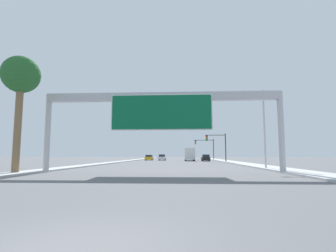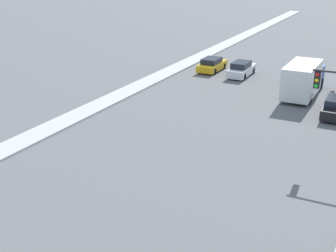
{
  "view_description": "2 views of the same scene",
  "coord_description": "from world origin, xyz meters",
  "px_view_note": "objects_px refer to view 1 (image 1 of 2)",
  "views": [
    {
      "loc": [
        1.75,
        -4.08,
        1.5
      ],
      "look_at": [
        0.0,
        27.99,
        5.0
      ],
      "focal_mm": 28.0,
      "sensor_mm": 36.0,
      "label": 1
    },
    {
      "loc": [
        11.07,
        19.56,
        12.07
      ],
      "look_at": [
        -0.91,
        42.88,
        2.17
      ],
      "focal_mm": 50.0,
      "sensor_mm": 36.0,
      "label": 2
    }
  ],
  "objects_px": {
    "sign_gantry": "(162,108)",
    "car_near_left": "(149,158)",
    "car_near_center": "(206,158)",
    "palm_tree_foreground": "(21,78)",
    "truck_box_primary": "(190,154)",
    "traffic_light_near_intersection": "(219,143)",
    "street_lamp_right": "(261,122)",
    "traffic_light_mid_block": "(207,146)",
    "car_mid_left": "(162,158)"
  },
  "relations": [
    {
      "from": "sign_gantry",
      "to": "car_near_left",
      "type": "bearing_deg",
      "value": 98.46
    },
    {
      "from": "car_near_center",
      "to": "palm_tree_foreground",
      "type": "height_order",
      "value": "palm_tree_foreground"
    },
    {
      "from": "sign_gantry",
      "to": "truck_box_primary",
      "type": "bearing_deg",
      "value": 85.27
    },
    {
      "from": "traffic_light_near_intersection",
      "to": "street_lamp_right",
      "type": "height_order",
      "value": "street_lamp_right"
    },
    {
      "from": "palm_tree_foreground",
      "to": "street_lamp_right",
      "type": "relative_size",
      "value": 1.12
    },
    {
      "from": "traffic_light_mid_block",
      "to": "car_near_center",
      "type": "bearing_deg",
      "value": -96.73
    },
    {
      "from": "street_lamp_right",
      "to": "truck_box_primary",
      "type": "bearing_deg",
      "value": 100.11
    },
    {
      "from": "traffic_light_mid_block",
      "to": "street_lamp_right",
      "type": "height_order",
      "value": "street_lamp_right"
    },
    {
      "from": "car_mid_left",
      "to": "street_lamp_right",
      "type": "distance_m",
      "value": 42.98
    },
    {
      "from": "car_near_center",
      "to": "truck_box_primary",
      "type": "relative_size",
      "value": 0.61
    },
    {
      "from": "traffic_light_mid_block",
      "to": "car_mid_left",
      "type": "bearing_deg",
      "value": -162.57
    },
    {
      "from": "car_near_left",
      "to": "car_near_center",
      "type": "relative_size",
      "value": 0.94
    },
    {
      "from": "car_near_left",
      "to": "palm_tree_foreground",
      "type": "relative_size",
      "value": 0.47
    },
    {
      "from": "car_near_center",
      "to": "traffic_light_near_intersection",
      "type": "distance_m",
      "value": 8.74
    },
    {
      "from": "car_mid_left",
      "to": "traffic_light_mid_block",
      "type": "distance_m",
      "value": 12.91
    },
    {
      "from": "traffic_light_near_intersection",
      "to": "car_mid_left",
      "type": "bearing_deg",
      "value": 127.34
    },
    {
      "from": "car_near_center",
      "to": "palm_tree_foreground",
      "type": "distance_m",
      "value": 44.76
    },
    {
      "from": "car_near_left",
      "to": "car_near_center",
      "type": "bearing_deg",
      "value": -32.69
    },
    {
      "from": "truck_box_primary",
      "to": "car_mid_left",
      "type": "bearing_deg",
      "value": 149.7
    },
    {
      "from": "car_near_left",
      "to": "sign_gantry",
      "type": "bearing_deg",
      "value": -81.54
    },
    {
      "from": "traffic_light_near_intersection",
      "to": "car_near_left",
      "type": "bearing_deg",
      "value": 133.2
    },
    {
      "from": "car_near_center",
      "to": "traffic_light_near_intersection",
      "type": "bearing_deg",
      "value": -76.54
    },
    {
      "from": "car_near_left",
      "to": "palm_tree_foreground",
      "type": "height_order",
      "value": "palm_tree_foreground"
    },
    {
      "from": "car_near_left",
      "to": "traffic_light_near_intersection",
      "type": "xyz_separation_m",
      "value": [
        15.9,
        -16.94,
        3.13
      ]
    },
    {
      "from": "traffic_light_near_intersection",
      "to": "street_lamp_right",
      "type": "xyz_separation_m",
      "value": [
        1.1,
        -24.33,
        1.15
      ]
    },
    {
      "from": "truck_box_primary",
      "to": "car_near_center",
      "type": "bearing_deg",
      "value": -50.3
    },
    {
      "from": "truck_box_primary",
      "to": "traffic_light_near_intersection",
      "type": "bearing_deg",
      "value": -66.06
    },
    {
      "from": "car_near_center",
      "to": "traffic_light_near_intersection",
      "type": "relative_size",
      "value": 0.83
    },
    {
      "from": "sign_gantry",
      "to": "traffic_light_mid_block",
      "type": "xyz_separation_m",
      "value": [
        8.42,
        50.11,
        -1.47
      ]
    },
    {
      "from": "car_near_center",
      "to": "palm_tree_foreground",
      "type": "relative_size",
      "value": 0.5
    },
    {
      "from": "truck_box_primary",
      "to": "palm_tree_foreground",
      "type": "bearing_deg",
      "value": -108.12
    },
    {
      "from": "car_near_left",
      "to": "car_mid_left",
      "type": "height_order",
      "value": "car_mid_left"
    },
    {
      "from": "car_mid_left",
      "to": "truck_box_primary",
      "type": "relative_size",
      "value": 0.6
    },
    {
      "from": "truck_box_primary",
      "to": "street_lamp_right",
      "type": "bearing_deg",
      "value": -79.89
    },
    {
      "from": "traffic_light_near_intersection",
      "to": "traffic_light_mid_block",
      "type": "bearing_deg",
      "value": 91.38
    },
    {
      "from": "street_lamp_right",
      "to": "palm_tree_foreground",
      "type": "bearing_deg",
      "value": -159.02
    },
    {
      "from": "car_near_left",
      "to": "truck_box_primary",
      "type": "bearing_deg",
      "value": -24.43
    },
    {
      "from": "car_near_center",
      "to": "street_lamp_right",
      "type": "relative_size",
      "value": 0.56
    },
    {
      "from": "traffic_light_near_intersection",
      "to": "traffic_light_mid_block",
      "type": "height_order",
      "value": "traffic_light_mid_block"
    },
    {
      "from": "palm_tree_foreground",
      "to": "traffic_light_mid_block",
      "type": "bearing_deg",
      "value": 69.58
    },
    {
      "from": "car_near_left",
      "to": "truck_box_primary",
      "type": "distance_m",
      "value": 11.57
    },
    {
      "from": "car_mid_left",
      "to": "palm_tree_foreground",
      "type": "bearing_deg",
      "value": -98.87
    },
    {
      "from": "traffic_light_mid_block",
      "to": "palm_tree_foreground",
      "type": "relative_size",
      "value": 0.61
    },
    {
      "from": "car_mid_left",
      "to": "truck_box_primary",
      "type": "distance_m",
      "value": 8.15
    },
    {
      "from": "traffic_light_mid_block",
      "to": "car_near_left",
      "type": "bearing_deg",
      "value": -168.76
    },
    {
      "from": "car_mid_left",
      "to": "car_near_center",
      "type": "bearing_deg",
      "value": -38.35
    },
    {
      "from": "sign_gantry",
      "to": "truck_box_primary",
      "type": "distance_m",
      "value": 42.6
    },
    {
      "from": "car_mid_left",
      "to": "truck_box_primary",
      "type": "xyz_separation_m",
      "value": [
        7.0,
        -4.09,
        0.82
      ]
    },
    {
      "from": "sign_gantry",
      "to": "car_near_center",
      "type": "relative_size",
      "value": 4.38
    },
    {
      "from": "sign_gantry",
      "to": "palm_tree_foreground",
      "type": "xyz_separation_m",
      "value": [
        -11.09,
        -2.31,
        2.12
      ]
    }
  ]
}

